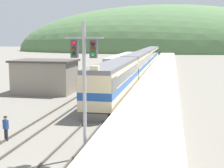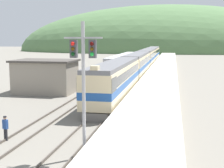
# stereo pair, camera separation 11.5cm
# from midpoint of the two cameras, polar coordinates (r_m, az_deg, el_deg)

# --- Properties ---
(track_main) EXTENTS (1.52, 180.00, 0.16)m
(track_main) POSITION_cam_midpoint_polar(r_m,az_deg,el_deg) (82.55, 6.75, 3.45)
(track_main) COLOR #4C443D
(track_main) RESTS_ON ground
(track_siding) EXTENTS (1.52, 180.00, 0.16)m
(track_siding) POSITION_cam_midpoint_polar(r_m,az_deg,el_deg) (82.96, 3.95, 3.51)
(track_siding) COLOR #4C443D
(track_siding) RESTS_ON ground
(platform) EXTENTS (5.35, 140.00, 1.14)m
(platform) POSITION_cam_midpoint_polar(r_m,az_deg,el_deg) (62.38, 9.33, 2.31)
(platform) COLOR #BCB5A5
(platform) RESTS_ON ground
(distant_hills) EXTENTS (166.39, 74.87, 50.75)m
(distant_hills) POSITION_cam_midpoint_polar(r_m,az_deg,el_deg) (177.48, 9.15, 5.92)
(distant_hills) COLOR #517547
(distant_hills) RESTS_ON ground
(station_shed) EXTENTS (7.83, 5.45, 4.26)m
(station_shed) POSITION_cam_midpoint_polar(r_m,az_deg,el_deg) (41.00, -11.97, 1.41)
(station_shed) COLOR gray
(station_shed) RESTS_ON ground
(express_train_lead_car) EXTENTS (2.98, 20.10, 4.71)m
(express_train_lead_car) POSITION_cam_midpoint_polar(r_m,az_deg,el_deg) (35.08, 0.75, 0.84)
(express_train_lead_car) COLOR black
(express_train_lead_car) RESTS_ON ground
(carriage_second) EXTENTS (2.97, 20.79, 4.35)m
(carriage_second) POSITION_cam_midpoint_polar(r_m,az_deg,el_deg) (56.31, 4.72, 3.60)
(carriage_second) COLOR black
(carriage_second) RESTS_ON ground
(carriage_third) EXTENTS (2.97, 20.79, 4.35)m
(carriage_third) POSITION_cam_midpoint_polar(r_m,az_deg,el_deg) (77.84, 6.52, 4.85)
(carriage_third) COLOR black
(carriage_third) RESTS_ON ground
(carriage_fourth) EXTENTS (2.97, 20.79, 4.35)m
(carriage_fourth) POSITION_cam_midpoint_polar(r_m,az_deg,el_deg) (99.42, 7.54, 5.56)
(carriage_fourth) COLOR black
(carriage_fourth) RESTS_ON ground
(siding_train) EXTENTS (2.90, 28.95, 3.57)m
(siding_train) POSITION_cam_midpoint_polar(r_m,az_deg,el_deg) (67.44, 2.29, 3.94)
(siding_train) COLOR black
(siding_train) RESTS_ON ground
(signal_mast_main) EXTENTS (2.20, 0.42, 7.86)m
(signal_mast_main) POSITION_cam_midpoint_polar(r_m,az_deg,el_deg) (17.66, -5.08, 2.56)
(signal_mast_main) COLOR #9E9EA3
(signal_mast_main) RESTS_ON ground
(track_worker) EXTENTS (0.41, 0.33, 1.71)m
(track_worker) POSITION_cam_midpoint_polar(r_m,az_deg,el_deg) (22.61, -18.78, -7.40)
(track_worker) COLOR #2D2D33
(track_worker) RESTS_ON ground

